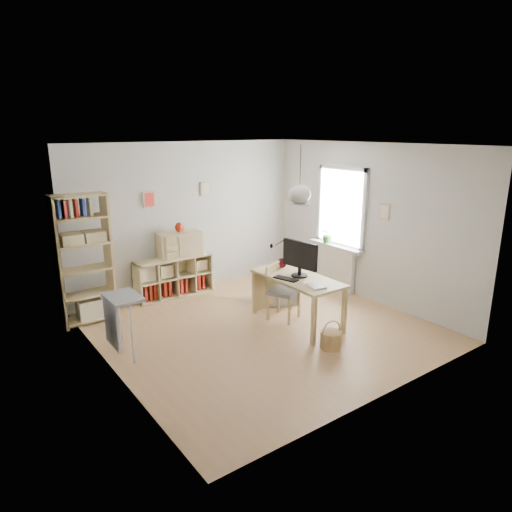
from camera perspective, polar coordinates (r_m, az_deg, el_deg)
ground at (r=6.99m, az=0.79°, el=-8.99°), size 4.50×4.50×0.00m
room_shell at (r=6.64m, az=5.48°, el=7.68°), size 4.50×4.50×4.50m
window_unit at (r=8.40m, az=10.66°, el=6.04°), size 0.07×1.16×1.46m
radiator at (r=8.64m, az=10.12°, el=-1.52°), size 0.10×0.80×0.80m
windowsill at (r=8.49m, az=10.02°, el=1.20°), size 0.22×1.20×0.06m
desk at (r=6.96m, az=5.19°, el=-3.34°), size 0.70×1.50×0.75m
cube_shelf at (r=8.33m, az=-10.45°, el=-2.92°), size 1.40×0.38×0.72m
tall_bookshelf at (r=7.34m, az=-20.83°, el=0.21°), size 0.80×0.38×2.00m
side_table at (r=6.14m, az=-16.77°, el=-6.50°), size 0.40×0.55×0.85m
chair at (r=7.18m, az=3.05°, el=-4.03°), size 0.57×0.57×0.88m
wicker_basket at (r=6.42m, az=9.34°, el=-10.23°), size 0.30×0.30×0.41m
storage_chest at (r=7.94m, az=2.67°, el=-4.37°), size 0.75×0.80×0.61m
monitor at (r=6.88m, az=5.52°, el=-0.09°), size 0.25×0.63×0.55m
keyboard at (r=6.81m, az=3.76°, el=-2.84°), size 0.24×0.40×0.02m
task_lamp at (r=7.32m, az=2.75°, el=0.75°), size 0.39×0.14×0.42m
yarn_ball at (r=7.34m, az=3.27°, el=-0.87°), size 0.16×0.16×0.16m
paper_tray at (r=6.52m, az=7.53°, el=-3.77°), size 0.25×0.29×0.03m
drawer_chest at (r=8.18m, az=-9.52°, el=1.45°), size 0.78×0.40×0.43m
red_vase at (r=8.11m, az=-9.58°, el=3.55°), size 0.15×0.15×0.18m
potted_plant at (r=8.58m, az=8.93°, el=2.72°), size 0.34×0.31×0.32m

